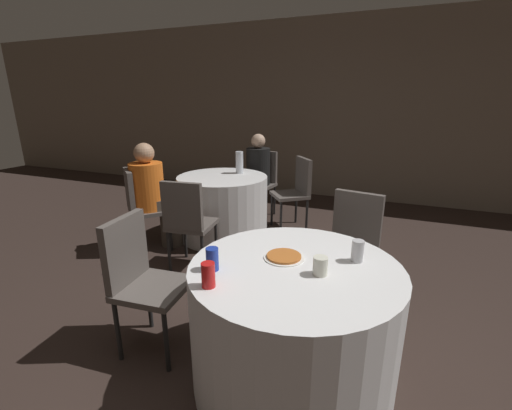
% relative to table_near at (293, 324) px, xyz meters
% --- Properties ---
extents(ground_plane, '(16.00, 16.00, 0.00)m').
position_rel_table_near_xyz_m(ground_plane, '(-0.12, 0.01, -0.37)').
color(ground_plane, '#332621').
extents(wall_back, '(16.00, 0.06, 2.80)m').
position_rel_table_near_xyz_m(wall_back, '(-0.12, 4.12, 1.03)').
color(wall_back, '#7A6B5B').
rests_on(wall_back, ground_plane).
extents(table_near, '(1.15, 1.15, 0.73)m').
position_rel_table_near_xyz_m(table_near, '(0.00, 0.00, 0.00)').
color(table_near, white).
rests_on(table_near, ground_plane).
extents(table_far, '(1.05, 1.05, 0.73)m').
position_rel_table_near_xyz_m(table_far, '(-1.39, 1.83, 0.00)').
color(table_far, white).
rests_on(table_far, ground_plane).
extents(chair_near_west, '(0.44, 0.44, 0.90)m').
position_rel_table_near_xyz_m(chair_near_west, '(-0.98, -0.09, 0.17)').
color(chair_near_west, '#59514C').
rests_on(chair_near_west, ground_plane).
extents(chair_near_north, '(0.47, 0.47, 0.90)m').
position_rel_table_near_xyz_m(chair_near_north, '(0.20, 0.97, 0.17)').
color(chair_near_north, '#59514C').
rests_on(chair_near_north, ground_plane).
extents(chair_far_south, '(0.45, 0.45, 0.90)m').
position_rel_table_near_xyz_m(chair_far_south, '(-1.28, 0.91, 0.17)').
color(chair_far_south, '#59514C').
rests_on(chair_far_south, ground_plane).
extents(chair_far_southwest, '(0.56, 0.56, 0.90)m').
position_rel_table_near_xyz_m(chair_far_southwest, '(-2.01, 1.14, 0.17)').
color(chair_far_southwest, '#59514C').
rests_on(chair_far_southwest, ground_plane).
extents(chair_far_north, '(0.45, 0.46, 0.90)m').
position_rel_table_near_xyz_m(chair_far_north, '(-1.26, 2.76, 0.17)').
color(chair_far_north, '#59514C').
rests_on(chair_far_north, ground_plane).
extents(chair_far_northeast, '(0.56, 0.56, 0.90)m').
position_rel_table_near_xyz_m(chair_far_northeast, '(-0.65, 2.42, 0.17)').
color(chair_far_northeast, '#59514C').
rests_on(chair_far_northeast, ground_plane).
extents(person_black_shirt, '(0.35, 0.50, 1.15)m').
position_rel_table_near_xyz_m(person_black_shirt, '(-1.28, 2.60, 0.21)').
color(person_black_shirt, black).
rests_on(person_black_shirt, ground_plane).
extents(person_orange_shirt, '(0.48, 0.48, 1.16)m').
position_rel_table_near_xyz_m(person_orange_shirt, '(-1.91, 1.26, 0.23)').
color(person_orange_shirt, '#4C4238').
rests_on(person_orange_shirt, ground_plane).
extents(pizza_plate_near, '(0.23, 0.23, 0.02)m').
position_rel_table_near_xyz_m(pizza_plate_near, '(-0.09, 0.07, 0.37)').
color(pizza_plate_near, white).
rests_on(pizza_plate_near, table_near).
extents(soda_can_red, '(0.07, 0.07, 0.12)m').
position_rel_table_near_xyz_m(soda_can_red, '(-0.33, -0.36, 0.43)').
color(soda_can_red, red).
rests_on(soda_can_red, table_near).
extents(soda_can_blue, '(0.07, 0.07, 0.12)m').
position_rel_table_near_xyz_m(soda_can_blue, '(-0.39, -0.20, 0.43)').
color(soda_can_blue, '#1E38A5').
rests_on(soda_can_blue, table_near).
extents(soda_can_silver, '(0.07, 0.07, 0.12)m').
position_rel_table_near_xyz_m(soda_can_silver, '(0.30, 0.18, 0.43)').
color(soda_can_silver, silver).
rests_on(soda_can_silver, table_near).
extents(cup_near, '(0.07, 0.07, 0.10)m').
position_rel_table_near_xyz_m(cup_near, '(0.14, -0.05, 0.41)').
color(cup_near, silver).
rests_on(cup_near, table_near).
extents(bottle_far, '(0.09, 0.09, 0.26)m').
position_rel_table_near_xyz_m(bottle_far, '(-1.28, 2.07, 0.50)').
color(bottle_far, silver).
rests_on(bottle_far, table_far).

